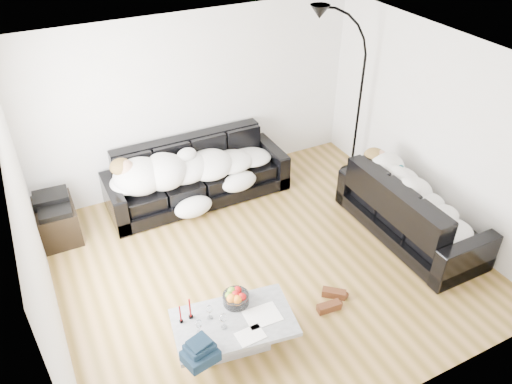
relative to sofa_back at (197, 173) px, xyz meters
name	(u,v)px	position (x,y,z in m)	size (l,w,h in m)	color
ground	(267,262)	(0.24, -1.73, -0.43)	(5.00, 5.00, 0.00)	brown
wall_back	(196,102)	(0.24, 0.52, 0.87)	(5.00, 0.02, 2.60)	silver
wall_left	(34,242)	(-2.26, -1.73, 0.87)	(0.02, 4.50, 2.60)	silver
wall_right	(436,130)	(2.74, -1.73, 0.87)	(0.02, 4.50, 2.60)	silver
ceiling	(270,65)	(0.24, -1.73, 2.17)	(5.00, 5.00, 0.00)	white
sofa_back	(197,173)	(0.00, 0.00, 0.00)	(2.65, 0.92, 0.87)	black
sofa_right	(412,208)	(2.22, -2.10, 0.00)	(2.12, 0.91, 0.86)	black
sleeper_back	(197,162)	(0.00, -0.05, 0.21)	(2.24, 0.77, 0.45)	white
sleeper_right	(415,195)	(2.22, -2.10, 0.21)	(1.82, 0.77, 0.45)	white
teal_cushion	(380,167)	(2.16, -1.44, 0.29)	(0.36, 0.30, 0.20)	#0B4953
coffee_table	(234,332)	(-0.66, -2.71, -0.25)	(1.24, 0.72, 0.36)	#939699
fruit_bowl	(236,297)	(-0.53, -2.49, 0.02)	(0.29, 0.29, 0.18)	white
wine_glass_a	(209,312)	(-0.86, -2.56, 0.01)	(0.07, 0.07, 0.17)	white
wine_glass_b	(199,327)	(-1.03, -2.69, 0.02)	(0.08, 0.08, 0.18)	white
wine_glass_c	(224,321)	(-0.79, -2.74, 0.02)	(0.08, 0.08, 0.19)	white
candle_left	(180,315)	(-1.15, -2.48, 0.04)	(0.04, 0.04, 0.23)	maroon
candle_right	(190,309)	(-1.04, -2.47, 0.06)	(0.05, 0.05, 0.27)	maroon
newspaper_a	(262,315)	(-0.37, -2.78, -0.07)	(0.36, 0.28, 0.01)	silver
newspaper_b	(250,335)	(-0.59, -2.96, -0.07)	(0.28, 0.20, 0.01)	silver
navy_jacket	(201,347)	(-1.12, -2.98, 0.09)	(0.34, 0.28, 0.17)	black
shoes	(331,300)	(0.58, -2.70, -0.38)	(0.47, 0.34, 0.11)	#472311
av_cabinet	(57,221)	(-2.01, -0.01, -0.18)	(0.50, 0.73, 0.50)	black
stereo	(52,202)	(-2.01, -0.01, 0.13)	(0.44, 0.34, 0.13)	black
floor_lamp	(359,104)	(2.46, -0.47, 0.77)	(0.87, 0.35, 2.40)	black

